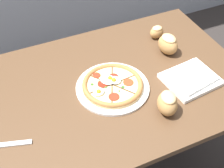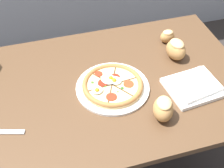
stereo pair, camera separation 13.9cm
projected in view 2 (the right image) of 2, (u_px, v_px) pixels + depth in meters
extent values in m
plane|color=#2D2826|center=(111.00, 166.00, 1.95)|extent=(12.00, 12.00, 0.00)
cube|color=#513823|center=(111.00, 87.00, 1.45)|extent=(1.30, 0.86, 0.03)
cube|color=#513823|center=(181.00, 68.00, 2.08)|extent=(0.06, 0.06, 0.69)
cylinder|color=white|center=(112.00, 88.00, 1.41)|extent=(0.33, 0.33, 0.01)
cylinder|color=#DBB775|center=(112.00, 86.00, 1.40)|extent=(0.28, 0.28, 0.01)
cylinder|color=beige|center=(112.00, 85.00, 1.40)|extent=(0.24, 0.24, 0.00)
torus|color=#A36B38|center=(112.00, 85.00, 1.40)|extent=(0.28, 0.28, 0.02)
cube|color=#472D19|center=(100.00, 88.00, 1.38)|extent=(0.12, 0.02, 0.00)
cube|color=#472D19|center=(110.00, 94.00, 1.35)|extent=(0.05, 0.11, 0.00)
cube|color=#472D19|center=(123.00, 90.00, 1.37)|extent=(0.07, 0.10, 0.00)
cube|color=#472D19|center=(124.00, 81.00, 1.41)|extent=(0.12, 0.02, 0.00)
cube|color=#472D19|center=(114.00, 75.00, 1.44)|extent=(0.05, 0.11, 0.00)
cube|color=#472D19|center=(102.00, 79.00, 1.42)|extent=(0.07, 0.10, 0.00)
cylinder|color=red|center=(98.00, 74.00, 1.44)|extent=(0.04, 0.04, 0.00)
cylinder|color=red|center=(103.00, 83.00, 1.40)|extent=(0.04, 0.04, 0.00)
cylinder|color=red|center=(115.00, 77.00, 1.43)|extent=(0.04, 0.04, 0.00)
cylinder|color=red|center=(129.00, 84.00, 1.40)|extent=(0.05, 0.05, 0.00)
cylinder|color=red|center=(111.00, 97.00, 1.34)|extent=(0.05, 0.05, 0.00)
ellipsoid|color=white|center=(115.00, 80.00, 1.40)|extent=(0.08, 0.08, 0.01)
sphere|color=#F4AD1E|center=(114.00, 80.00, 1.40)|extent=(0.02, 0.02, 0.02)
ellipsoid|color=white|center=(97.00, 90.00, 1.36)|extent=(0.07, 0.07, 0.01)
sphere|color=#F4AD1E|center=(97.00, 90.00, 1.35)|extent=(0.02, 0.02, 0.02)
ellipsoid|color=white|center=(109.00, 80.00, 1.41)|extent=(0.09, 0.10, 0.01)
sphere|color=#F4AD1E|center=(110.00, 78.00, 1.41)|extent=(0.02, 0.02, 0.02)
cylinder|color=#2D5B1E|center=(122.00, 88.00, 1.38)|extent=(0.01, 0.01, 0.00)
cylinder|color=#2D5B1E|center=(107.00, 81.00, 1.41)|extent=(0.02, 0.02, 0.00)
cylinder|color=#386B23|center=(105.00, 86.00, 1.38)|extent=(0.01, 0.01, 0.00)
cylinder|color=#386B23|center=(110.00, 82.00, 1.40)|extent=(0.01, 0.01, 0.00)
cylinder|color=#2D5B1E|center=(121.00, 82.00, 1.41)|extent=(0.01, 0.01, 0.00)
cylinder|color=#386B23|center=(92.00, 82.00, 1.40)|extent=(0.01, 0.01, 0.00)
cylinder|color=#477A2D|center=(118.00, 92.00, 1.36)|extent=(0.01, 0.01, 0.00)
cylinder|color=#2D5B1E|center=(100.00, 81.00, 1.41)|extent=(0.01, 0.01, 0.00)
cube|color=white|center=(193.00, 87.00, 1.41)|extent=(0.26, 0.22, 0.02)
cube|color=white|center=(194.00, 85.00, 1.39)|extent=(0.22, 0.20, 0.02)
ellipsoid|color=#B27F47|center=(176.00, 50.00, 1.54)|extent=(0.10, 0.13, 0.10)
ellipsoid|color=#EAB775|center=(177.00, 44.00, 1.51)|extent=(0.07, 0.09, 0.03)
ellipsoid|color=#B27F47|center=(163.00, 109.00, 1.27)|extent=(0.11, 0.13, 0.09)
ellipsoid|color=#EAB775|center=(164.00, 103.00, 1.24)|extent=(0.08, 0.09, 0.03)
ellipsoid|color=#B27F47|center=(167.00, 37.00, 1.64)|extent=(0.08, 0.06, 0.07)
ellipsoid|color=#EAB775|center=(168.00, 32.00, 1.62)|extent=(0.06, 0.05, 0.02)
cube|color=silver|center=(8.00, 132.00, 1.24)|extent=(0.13, 0.06, 0.01)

